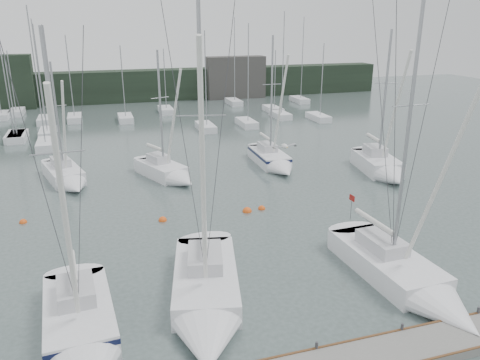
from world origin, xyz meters
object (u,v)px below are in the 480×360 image
at_px(buoy_d, 262,209).
at_px(sailboat_near_left, 81,337).
at_px(sailboat_mid_c, 170,174).
at_px(sailboat_mid_e, 383,169).
at_px(buoy_a, 163,221).
at_px(buoy_b, 247,212).
at_px(sailboat_mid_d, 274,161).
at_px(buoy_c, 23,223).
at_px(sailboat_mid_b, 68,178).
at_px(sailboat_near_right, 412,283).
at_px(sailboat_near_center, 206,304).

bearing_deg(buoy_d, sailboat_near_left, -135.51).
relative_size(sailboat_mid_c, sailboat_mid_e, 0.87).
height_order(buoy_a, buoy_b, buoy_b).
relative_size(sailboat_mid_d, buoy_b, 18.84).
xyz_separation_m(sailboat_near_left, sailboat_mid_e, (24.85, 15.96, 0.06)).
bearing_deg(sailboat_mid_c, buoy_a, -125.62).
height_order(sailboat_mid_c, buoy_c, sailboat_mid_c).
distance_m(sailboat_mid_b, sailboat_mid_d, 17.96).
height_order(buoy_c, buoy_d, buoy_d).
bearing_deg(sailboat_near_right, sailboat_near_center, 170.42).
bearing_deg(buoy_a, sailboat_near_right, -49.95).
relative_size(sailboat_near_center, sailboat_near_right, 0.99).
relative_size(sailboat_mid_e, buoy_c, 25.96).
bearing_deg(sailboat_mid_c, sailboat_mid_b, 147.79).
bearing_deg(sailboat_near_left, sailboat_mid_e, 28.69).
relative_size(sailboat_mid_e, buoy_b, 19.81).
bearing_deg(buoy_c, sailboat_mid_b, 69.83).
bearing_deg(sailboat_mid_c, buoy_d, -81.04).
xyz_separation_m(sailboat_mid_b, sailboat_mid_d, (17.95, -0.60, 0.03)).
height_order(sailboat_near_center, buoy_b, sailboat_near_center).
bearing_deg(buoy_c, sailboat_mid_e, 2.90).
bearing_deg(sailboat_near_right, sailboat_mid_c, 110.01).
relative_size(sailboat_mid_c, buoy_a, 20.02).
bearing_deg(buoy_d, sailboat_near_right, -74.65).
distance_m(sailboat_mid_b, buoy_d, 16.60).
height_order(sailboat_near_center, sailboat_mid_b, sailboat_near_center).
distance_m(sailboat_near_center, buoy_c, 16.60).
relative_size(sailboat_near_left, sailboat_mid_b, 1.29).
height_order(sailboat_near_center, sailboat_near_right, sailboat_near_right).
height_order(sailboat_mid_b, sailboat_mid_d, sailboat_mid_d).
bearing_deg(buoy_d, sailboat_mid_e, 17.47).
bearing_deg(sailboat_near_left, sailboat_mid_b, 89.30).
distance_m(sailboat_near_center, sailboat_mid_e, 24.63).
bearing_deg(sailboat_near_left, sailboat_near_right, -5.72).
distance_m(sailboat_mid_d, buoy_b, 10.88).
bearing_deg(buoy_c, buoy_b, -10.20).
bearing_deg(buoy_b, sailboat_mid_b, 141.20).
bearing_deg(sailboat_mid_c, sailboat_mid_e, -36.81).
distance_m(sailboat_mid_b, buoy_a, 11.57).
height_order(sailboat_near_center, sailboat_mid_d, sailboat_near_center).
xyz_separation_m(sailboat_near_center, buoy_b, (5.59, 11.02, -0.54)).
relative_size(sailboat_near_right, sailboat_mid_c, 1.36).
bearing_deg(buoy_d, buoy_c, 171.06).
bearing_deg(sailboat_near_left, sailboat_mid_c, 67.12).
bearing_deg(sailboat_mid_c, sailboat_mid_d, -18.69).
bearing_deg(sailboat_mid_c, sailboat_near_right, -90.44).
bearing_deg(sailboat_near_center, buoy_c, 136.86).
xyz_separation_m(sailboat_mid_c, buoy_c, (-10.85, -5.86, -0.57)).
relative_size(sailboat_near_center, sailboat_mid_c, 1.34).
bearing_deg(buoy_b, sailboat_near_center, -116.89).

